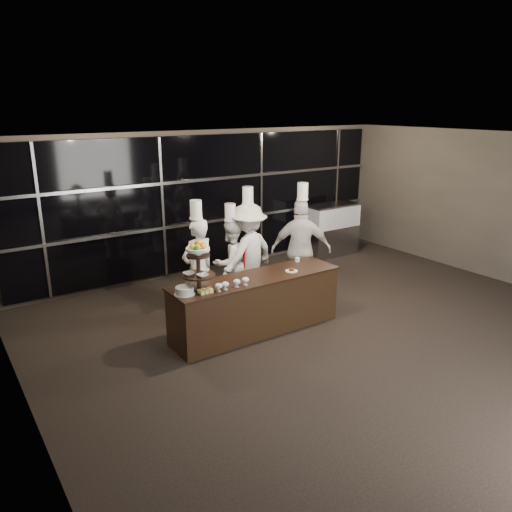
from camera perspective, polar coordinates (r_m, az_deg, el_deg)
room at (r=7.00m, az=15.47°, el=-0.29°), size 10.00×10.00×10.00m
window_wall at (r=10.76m, az=-4.80°, el=6.21°), size 8.60×0.10×2.80m
buffet_counter at (r=7.95m, az=0.02°, el=-5.48°), size 2.84×0.74×0.92m
display_stand at (r=7.17m, az=-6.62°, el=-0.71°), size 0.48×0.48×0.74m
compotes at (r=7.29m, az=-2.80°, el=-3.11°), size 0.57×0.11×0.12m
layer_cake at (r=7.14m, az=-8.16°, el=-3.95°), size 0.30×0.30×0.11m
pastry_squares at (r=7.17m, az=-5.82°, el=-4.01°), size 0.20×0.13×0.05m
small_plate at (r=8.06m, az=4.09°, el=-1.66°), size 0.20×0.20×0.05m
chef_cup at (r=8.55m, az=4.75°, el=-0.43°), size 0.08×0.08×0.07m
display_case at (r=12.07m, az=8.66°, el=3.30°), size 1.31×0.57×1.24m
chef_a at (r=8.33m, az=-6.64°, el=-1.40°), size 0.71×0.55×2.04m
chef_b at (r=8.98m, az=-2.89°, el=-0.63°), size 0.82×0.68×1.85m
chef_c at (r=8.99m, az=-0.91°, el=0.32°), size 1.32×0.97×2.13m
chef_d at (r=9.18m, az=5.17°, el=0.77°), size 1.16×1.00×2.18m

